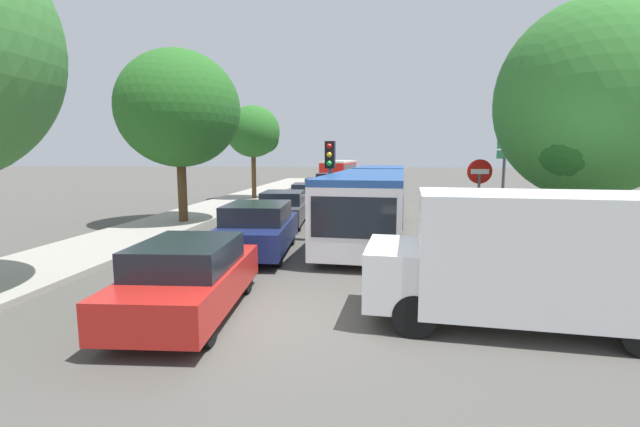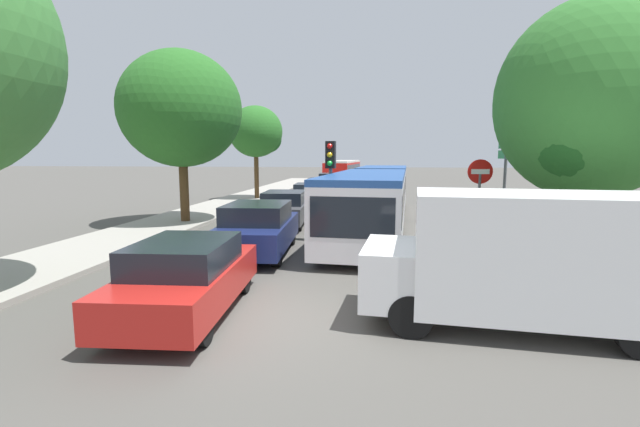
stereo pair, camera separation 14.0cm
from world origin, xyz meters
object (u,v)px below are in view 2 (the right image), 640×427
object	(u,v)px
city_bus_rear	(343,170)
queued_car_navy	(258,228)
direction_sign_post	(505,167)
white_van	(525,256)
tree_left_mid	(181,112)
queued_car_graphite	(285,208)
traffic_light	(330,168)
no_entry_sign	(479,192)
tree_right_near	(588,105)
articulated_bus	(376,193)
queued_car_black	(330,183)
tree_left_far	(257,133)
queued_car_silver	(310,196)
queued_car_white	(321,189)
queued_car_red	(187,277)

from	to	relation	value
city_bus_rear	queued_car_navy	bearing A→B (deg)	-175.35
queued_car_navy	direction_sign_post	xyz separation A→B (m)	(7.70, 2.71, 1.78)
white_van	tree_left_mid	size ratio (longest dim) A/B	0.71
queued_car_graphite	traffic_light	size ratio (longest dim) A/B	1.25
tree_left_mid	no_entry_sign	bearing A→B (deg)	-21.99
tree_right_near	articulated_bus	bearing A→B (deg)	124.68
queued_car_black	tree_left_mid	bearing A→B (deg)	161.21
queued_car_black	direction_sign_post	size ratio (longest dim) A/B	1.25
no_entry_sign	tree_left_far	distance (m)	18.25
queued_car_silver	traffic_light	world-z (taller)	traffic_light
tree_right_near	queued_car_white	bearing A→B (deg)	116.24
tree_left_mid	queued_car_navy	bearing A→B (deg)	-47.54
queued_car_black	tree_left_far	xyz separation A→B (m)	(-4.13, -6.32, 3.59)
queued_car_graphite	queued_car_white	bearing A→B (deg)	-4.45
white_van	tree_right_near	size ratio (longest dim) A/B	0.79
queued_car_navy	queued_car_white	world-z (taller)	queued_car_navy
queued_car_white	queued_car_red	bearing A→B (deg)	176.94
city_bus_rear	white_van	world-z (taller)	city_bus_rear
queued_car_black	direction_sign_post	distance (m)	20.45
queued_car_navy	queued_car_silver	world-z (taller)	queued_car_navy
tree_left_mid	tree_right_near	distance (m)	14.39
articulated_bus	queued_car_white	size ratio (longest dim) A/B	3.73
queued_car_white	queued_car_black	distance (m)	5.57
articulated_bus	queued_car_silver	xyz separation A→B (m)	(-3.61, 5.30, -0.64)
queued_car_white	no_entry_sign	xyz separation A→B (m)	(6.53, -15.38, 1.14)
queued_car_navy	no_entry_sign	bearing A→B (deg)	-88.21
queued_car_navy	traffic_light	distance (m)	3.34
queued_car_black	tree_left_far	distance (m)	8.36
queued_car_red	white_van	bearing A→B (deg)	-91.80
queued_car_navy	queued_car_graphite	distance (m)	5.30
articulated_bus	queued_car_black	xyz separation A→B (m)	(-3.54, 15.71, -0.57)
city_bus_rear	queued_car_red	xyz separation A→B (m)	(0.08, -39.81, -0.66)
tree_left_mid	tree_right_near	world-z (taller)	tree_left_mid
queued_car_graphite	no_entry_sign	xyz separation A→B (m)	(6.72, -4.70, 1.15)
articulated_bus	queued_car_black	distance (m)	16.11
tree_left_mid	white_van	bearing A→B (deg)	-42.78
no_entry_sign	queued_car_graphite	bearing A→B (deg)	-124.99
queued_car_silver	queued_car_red	bearing A→B (deg)	177.12
queued_car_white	tree_right_near	world-z (taller)	tree_right_near
queued_car_silver	no_entry_sign	size ratio (longest dim) A/B	1.45
queued_car_graphite	queued_car_black	distance (m)	16.26
queued_car_red	queued_car_graphite	size ratio (longest dim) A/B	0.97
queued_car_navy	queued_car_graphite	bearing A→B (deg)	-0.04
articulated_bus	queued_car_graphite	distance (m)	3.87
traffic_light	queued_car_graphite	bearing A→B (deg)	-137.85
no_entry_sign	tree_left_mid	xyz separation A→B (m)	(-11.01, 4.45, 2.83)
queued_car_red	tree_left_far	bearing A→B (deg)	8.38
queued_car_navy	no_entry_sign	world-z (taller)	no_entry_sign
city_bus_rear	queued_car_navy	xyz separation A→B (m)	(0.07, -34.90, -0.59)
queued_car_graphite	articulated_bus	bearing A→B (deg)	-85.19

